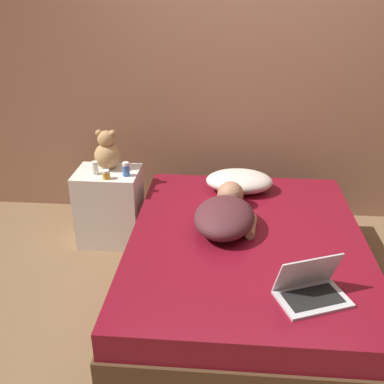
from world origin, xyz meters
The scene contains 11 objects.
ground_plane centered at (0.00, 0.00, 0.00)m, with size 12.00×12.00×0.00m, color brown.
wall_back centered at (0.00, 1.23, 1.30)m, with size 8.00×0.06×2.60m.
bed centered at (0.00, 0.00, 0.23)m, with size 1.50×1.89×0.46m.
nightstand centered at (-1.05, 0.62, 0.30)m, with size 0.48×0.38×0.60m.
pillow centered at (-0.04, 0.67, 0.54)m, with size 0.50×0.35×0.15m.
person_lying centered at (-0.14, 0.11, 0.55)m, with size 0.44×0.71×0.19m.
laptop centered at (0.30, -0.57, 0.51)m, with size 0.41×0.34×0.23m.
teddy_bear centered at (-1.05, 0.70, 0.73)m, with size 0.20×0.20×0.31m.
bottle_amber centered at (-1.02, 0.49, 0.63)m, with size 0.06×0.06×0.07m.
bottle_white centered at (-1.12, 0.57, 0.65)m, with size 0.05×0.05×0.10m.
bottle_blue centered at (-0.88, 0.56, 0.65)m, with size 0.05×0.05×0.11m.
Camera 1 is at (-0.14, -2.44, 1.94)m, focal length 42.00 mm.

